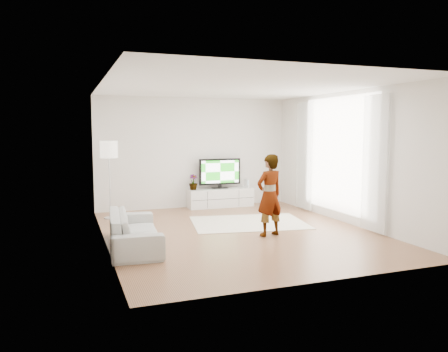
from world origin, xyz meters
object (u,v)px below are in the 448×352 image
object	(u,v)px
rug	(249,223)
sofa	(134,230)
player	(269,195)
media_console	(220,198)
television	(220,172)
floor_lamp	(109,153)

from	to	relation	value
rug	sofa	distance (m)	2.84
player	media_console	bearing A→B (deg)	-106.65
television	player	bearing A→B (deg)	-93.37
television	sofa	distance (m)	4.23
television	rug	xyz separation A→B (m)	(-0.09, -2.10, -0.89)
player	floor_lamp	bearing A→B (deg)	-59.33
sofa	floor_lamp	xyz separation A→B (m)	(-0.14, 2.64, 1.18)
television	player	distance (m)	3.32
media_console	television	bearing A→B (deg)	90.00
floor_lamp	player	bearing A→B (deg)	-46.07
floor_lamp	television	bearing A→B (deg)	11.63
media_console	rug	size ratio (longest dim) A/B	0.72
media_console	player	size ratio (longest dim) A/B	1.11
media_console	television	size ratio (longest dim) A/B	1.54
television	player	size ratio (longest dim) A/B	0.72
media_console	player	bearing A→B (deg)	-93.39
media_console	player	distance (m)	3.33
television	floor_lamp	bearing A→B (deg)	-168.37
media_console	sofa	bearing A→B (deg)	-130.03
sofa	floor_lamp	size ratio (longest dim) A/B	1.17
player	sofa	xyz separation A→B (m)	(-2.49, 0.09, -0.48)
television	sofa	bearing A→B (deg)	-129.78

